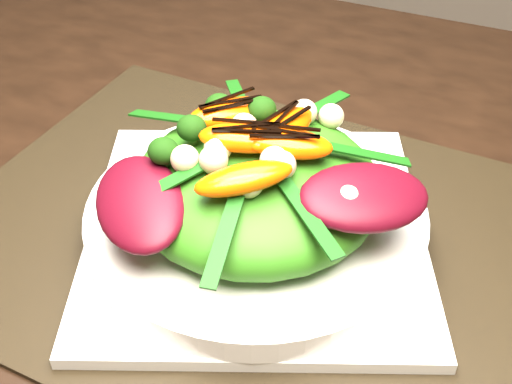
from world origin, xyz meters
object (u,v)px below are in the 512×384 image
at_px(salad_bowl, 256,216).
at_px(dining_table, 330,257).
at_px(lettuce_mound, 256,186).
at_px(orange_segment, 272,124).
at_px(plate_base, 256,230).
at_px(placemat, 256,236).

bearing_deg(salad_bowl, dining_table, 21.66).
height_order(lettuce_mound, orange_segment, orange_segment).
height_order(dining_table, orange_segment, dining_table).
xyz_separation_m(plate_base, orange_segment, (0.00, 0.03, 0.09)).
bearing_deg(salad_bowl, orange_segment, 87.21).
height_order(placemat, lettuce_mound, lettuce_mound).
bearing_deg(lettuce_mound, plate_base, 90.00).
bearing_deg(salad_bowl, placemat, 0.00).
height_order(placemat, orange_segment, orange_segment).
bearing_deg(placemat, dining_table, 21.66).
distance_m(dining_table, salad_bowl, 0.08).
bearing_deg(dining_table, orange_segment, 175.35).
distance_m(dining_table, lettuce_mound, 0.10).
bearing_deg(orange_segment, placemat, -92.79).
height_order(dining_table, salad_bowl, dining_table).
distance_m(dining_table, orange_segment, 0.13).
bearing_deg(plate_base, lettuce_mound, -90.00).
height_order(salad_bowl, lettuce_mound, lettuce_mound).
relative_size(salad_bowl, lettuce_mound, 1.39).
height_order(plate_base, lettuce_mound, lettuce_mound).
relative_size(placemat, lettuce_mound, 2.58).
relative_size(plate_base, lettuce_mound, 1.38).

